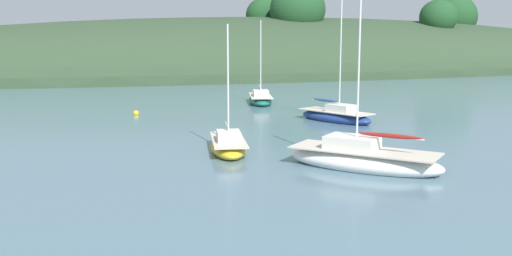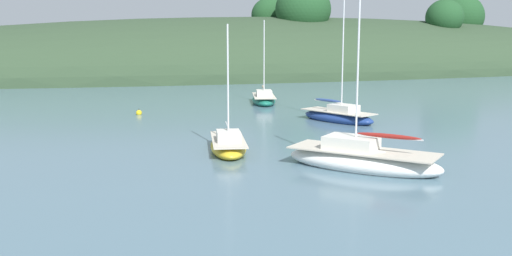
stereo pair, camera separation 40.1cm
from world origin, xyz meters
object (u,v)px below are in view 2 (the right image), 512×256
object	(u,v)px
mooring_buoy_inner	(139,113)
sailboat_white_near	(264,99)
sailboat_black_sloop	(228,145)
sailboat_cream_ketch	(338,116)
sailboat_orange_cutter	(362,159)

from	to	relation	value
mooring_buoy_inner	sailboat_white_near	bearing A→B (deg)	18.10
sailboat_black_sloop	sailboat_cream_ketch	world-z (taller)	sailboat_cream_ketch
mooring_buoy_inner	sailboat_black_sloop	bearing A→B (deg)	-79.93
sailboat_cream_ketch	sailboat_white_near	distance (m)	11.62
sailboat_orange_cutter	sailboat_white_near	size ratio (longest dim) A/B	1.15
sailboat_cream_ketch	sailboat_black_sloop	bearing A→B (deg)	-143.28
sailboat_orange_cutter	sailboat_black_sloop	bearing A→B (deg)	129.88
sailboat_black_sloop	sailboat_cream_ketch	size ratio (longest dim) A/B	0.79
sailboat_black_sloop	sailboat_orange_cutter	size ratio (longest dim) A/B	0.78
sailboat_orange_cutter	sailboat_cream_ketch	distance (m)	14.09
sailboat_black_sloop	sailboat_white_near	bearing A→B (deg)	65.82
sailboat_black_sloop	sailboat_white_near	distance (m)	20.82
sailboat_black_sloop	mooring_buoy_inner	size ratio (longest dim) A/B	12.32
sailboat_orange_cutter	sailboat_cream_ketch	bearing A→B (deg)	67.63
sailboat_cream_ketch	mooring_buoy_inner	size ratio (longest dim) A/B	15.65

